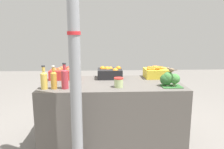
{
  "coord_description": "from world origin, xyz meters",
  "views": [
    {
      "loc": [
        -0.13,
        -2.58,
        1.35
      ],
      "look_at": [
        0.0,
        0.0,
        0.84
      ],
      "focal_mm": 35.0,
      "sensor_mm": 36.0,
      "label": 1
    }
  ],
  "objects_px": {
    "support_pole": "(74,47)",
    "broccoli_pile": "(169,79)",
    "juice_bottle_amber": "(54,79)",
    "pickle_jar": "(119,82)",
    "apple_crate": "(63,73)",
    "juice_bottle_ruby": "(65,78)",
    "orange_crate": "(110,73)",
    "carrot_crate": "(156,73)",
    "juice_bottle_golden": "(44,79)",
    "sparrow_bird": "(171,70)"
  },
  "relations": [
    {
      "from": "support_pole",
      "to": "carrot_crate",
      "type": "height_order",
      "value": "support_pole"
    },
    {
      "from": "carrot_crate",
      "to": "apple_crate",
      "type": "bearing_deg",
      "value": 179.82
    },
    {
      "from": "juice_bottle_amber",
      "to": "orange_crate",
      "type": "bearing_deg",
      "value": 40.1
    },
    {
      "from": "juice_bottle_golden",
      "to": "sparrow_bird",
      "type": "xyz_separation_m",
      "value": [
        1.39,
        0.02,
        0.09
      ]
    },
    {
      "from": "apple_crate",
      "to": "orange_crate",
      "type": "bearing_deg",
      "value": 0.11
    },
    {
      "from": "support_pole",
      "to": "juice_bottle_amber",
      "type": "relative_size",
      "value": 9.62
    },
    {
      "from": "carrot_crate",
      "to": "juice_bottle_amber",
      "type": "height_order",
      "value": "juice_bottle_amber"
    },
    {
      "from": "pickle_jar",
      "to": "broccoli_pile",
      "type": "bearing_deg",
      "value": 1.44
    },
    {
      "from": "orange_crate",
      "to": "carrot_crate",
      "type": "height_order",
      "value": "carrot_crate"
    },
    {
      "from": "apple_crate",
      "to": "pickle_jar",
      "type": "xyz_separation_m",
      "value": [
        0.69,
        -0.49,
        -0.02
      ]
    },
    {
      "from": "carrot_crate",
      "to": "juice_bottle_golden",
      "type": "relative_size",
      "value": 1.24
    },
    {
      "from": "orange_crate",
      "to": "carrot_crate",
      "type": "xyz_separation_m",
      "value": [
        0.63,
        -0.01,
        -0.0
      ]
    },
    {
      "from": "orange_crate",
      "to": "juice_bottle_golden",
      "type": "bearing_deg",
      "value": -144.18
    },
    {
      "from": "broccoli_pile",
      "to": "pickle_jar",
      "type": "distance_m",
      "value": 0.57
    },
    {
      "from": "carrot_crate",
      "to": "broccoli_pile",
      "type": "distance_m",
      "value": 0.48
    },
    {
      "from": "juice_bottle_golden",
      "to": "juice_bottle_ruby",
      "type": "relative_size",
      "value": 0.91
    },
    {
      "from": "carrot_crate",
      "to": "pickle_jar",
      "type": "height_order",
      "value": "carrot_crate"
    },
    {
      "from": "apple_crate",
      "to": "juice_bottle_ruby",
      "type": "height_order",
      "value": "juice_bottle_ruby"
    },
    {
      "from": "carrot_crate",
      "to": "pickle_jar",
      "type": "bearing_deg",
      "value": -138.13
    },
    {
      "from": "orange_crate",
      "to": "carrot_crate",
      "type": "relative_size",
      "value": 1.0
    },
    {
      "from": "pickle_jar",
      "to": "juice_bottle_ruby",
      "type": "bearing_deg",
      "value": -177.11
    },
    {
      "from": "orange_crate",
      "to": "sparrow_bird",
      "type": "height_order",
      "value": "sparrow_bird"
    },
    {
      "from": "apple_crate",
      "to": "juice_bottle_golden",
      "type": "bearing_deg",
      "value": -102.18
    },
    {
      "from": "apple_crate",
      "to": "juice_bottle_golden",
      "type": "relative_size",
      "value": 1.24
    },
    {
      "from": "support_pole",
      "to": "juice_bottle_golden",
      "type": "height_order",
      "value": "support_pole"
    },
    {
      "from": "orange_crate",
      "to": "sparrow_bird",
      "type": "distance_m",
      "value": 0.84
    },
    {
      "from": "juice_bottle_amber",
      "to": "juice_bottle_ruby",
      "type": "xyz_separation_m",
      "value": [
        0.12,
        0.0,
        0.01
      ]
    },
    {
      "from": "juice_bottle_amber",
      "to": "pickle_jar",
      "type": "relative_size",
      "value": 2.32
    },
    {
      "from": "broccoli_pile",
      "to": "sparrow_bird",
      "type": "height_order",
      "value": "sparrow_bird"
    },
    {
      "from": "support_pole",
      "to": "juice_bottle_ruby",
      "type": "distance_m",
      "value": 0.52
    },
    {
      "from": "broccoli_pile",
      "to": "juice_bottle_ruby",
      "type": "height_order",
      "value": "juice_bottle_ruby"
    },
    {
      "from": "orange_crate",
      "to": "juice_bottle_ruby",
      "type": "xyz_separation_m",
      "value": [
        -0.51,
        -0.53,
        0.05
      ]
    },
    {
      "from": "carrot_crate",
      "to": "juice_bottle_ruby",
      "type": "xyz_separation_m",
      "value": [
        -1.13,
        -0.52,
        0.05
      ]
    },
    {
      "from": "sparrow_bird",
      "to": "juice_bottle_ruby",
      "type": "bearing_deg",
      "value": 52.33
    },
    {
      "from": "apple_crate",
      "to": "orange_crate",
      "type": "xyz_separation_m",
      "value": [
        0.61,
        0.0,
        -0.0
      ]
    },
    {
      "from": "juice_bottle_golden",
      "to": "pickle_jar",
      "type": "bearing_deg",
      "value": 2.1
    },
    {
      "from": "support_pole",
      "to": "carrot_crate",
      "type": "xyz_separation_m",
      "value": [
        0.98,
        0.87,
        -0.41
      ]
    },
    {
      "from": "apple_crate",
      "to": "juice_bottle_ruby",
      "type": "xyz_separation_m",
      "value": [
        0.11,
        -0.52,
        0.05
      ]
    },
    {
      "from": "support_pole",
      "to": "broccoli_pile",
      "type": "bearing_deg",
      "value": 21.38
    },
    {
      "from": "juice_bottle_golden",
      "to": "juice_bottle_amber",
      "type": "xyz_separation_m",
      "value": [
        0.1,
        -0.0,
        0.0
      ]
    },
    {
      "from": "apple_crate",
      "to": "pickle_jar",
      "type": "height_order",
      "value": "apple_crate"
    },
    {
      "from": "support_pole",
      "to": "broccoli_pile",
      "type": "xyz_separation_m",
      "value": [
        0.99,
        0.39,
        -0.39
      ]
    },
    {
      "from": "carrot_crate",
      "to": "pickle_jar",
      "type": "xyz_separation_m",
      "value": [
        -0.55,
        -0.49,
        -0.01
      ]
    },
    {
      "from": "support_pole",
      "to": "apple_crate",
      "type": "distance_m",
      "value": 1.0
    },
    {
      "from": "apple_crate",
      "to": "juice_bottle_amber",
      "type": "height_order",
      "value": "juice_bottle_amber"
    },
    {
      "from": "juice_bottle_golden",
      "to": "juice_bottle_ruby",
      "type": "bearing_deg",
      "value": 0.0
    },
    {
      "from": "orange_crate",
      "to": "juice_bottle_ruby",
      "type": "height_order",
      "value": "juice_bottle_ruby"
    },
    {
      "from": "apple_crate",
      "to": "carrot_crate",
      "type": "bearing_deg",
      "value": -0.18
    },
    {
      "from": "juice_bottle_golden",
      "to": "pickle_jar",
      "type": "height_order",
      "value": "juice_bottle_golden"
    },
    {
      "from": "juice_bottle_golden",
      "to": "pickle_jar",
      "type": "relative_size",
      "value": 2.36
    }
  ]
}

